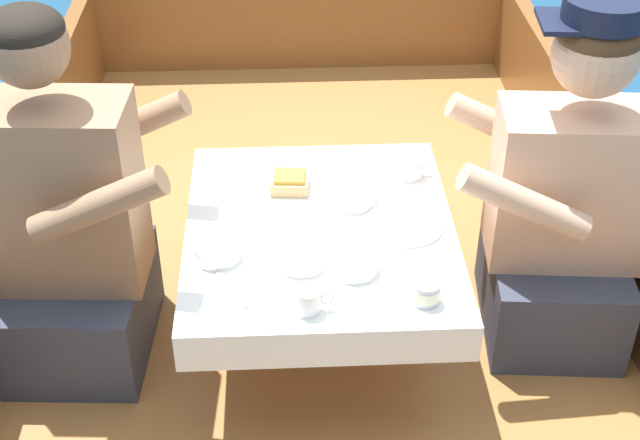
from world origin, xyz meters
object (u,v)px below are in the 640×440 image
(person_starboard, at_px, (564,208))
(sandwich, at_px, (290,182))
(tin_can, at_px, (426,292))
(coffee_cup_port, at_px, (308,300))
(person_port, at_px, (67,231))
(coffee_cup_starboard, at_px, (410,168))

(person_starboard, distance_m, sandwich, 0.74)
(tin_can, bearing_deg, coffee_cup_port, -176.20)
(person_port, height_order, sandwich, person_port)
(coffee_cup_port, distance_m, coffee_cup_starboard, 0.64)
(person_port, height_order, coffee_cup_port, person_port)
(person_port, xyz_separation_m, coffee_cup_port, (0.61, -0.32, 0.02))
(person_starboard, bearing_deg, coffee_cup_port, 32.56)
(coffee_cup_starboard, bearing_deg, sandwich, -168.73)
(person_port, bearing_deg, coffee_cup_starboard, 18.10)
(person_starboard, bearing_deg, person_port, 6.68)
(person_starboard, distance_m, tin_can, 0.54)
(sandwich, bearing_deg, person_port, -163.84)
(person_starboard, height_order, tin_can, person_starboard)
(person_port, xyz_separation_m, coffee_cup_starboard, (0.91, 0.23, 0.02))
(coffee_cup_port, height_order, tin_can, coffee_cup_port)
(person_port, distance_m, tin_can, 0.93)
(sandwich, relative_size, coffee_cup_port, 1.20)
(coffee_cup_port, bearing_deg, tin_can, 3.80)
(person_starboard, relative_size, tin_can, 14.69)
(person_starboard, height_order, sandwich, person_starboard)
(person_starboard, xyz_separation_m, coffee_cup_starboard, (-0.38, 0.20, 0.01))
(sandwich, bearing_deg, tin_can, -57.14)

